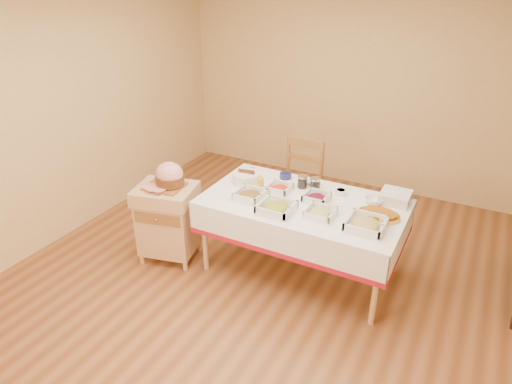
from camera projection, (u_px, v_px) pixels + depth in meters
room_shell at (259, 151)px, 3.80m from camera, size 5.00×5.00×5.00m
dining_table at (303, 216)px, 4.22m from camera, size 1.82×1.02×0.76m
butcher_cart at (168, 218)px, 4.49m from camera, size 0.65×0.58×0.79m
dining_chair at (298, 186)px, 4.95m from camera, size 0.48×0.46×1.03m
ham_on_board at (169, 177)px, 4.30m from camera, size 0.38×0.36×0.25m
serving_dish_a at (250, 195)px, 4.18m from camera, size 0.26×0.25×0.11m
serving_dish_b at (276, 208)px, 3.96m from camera, size 0.29×0.29×0.12m
serving_dish_c at (320, 213)px, 3.89m from camera, size 0.24×0.24×0.10m
serving_dish_d at (366, 224)px, 3.71m from camera, size 0.31×0.31×0.12m
serving_dish_e at (279, 188)px, 4.31m from camera, size 0.22×0.21×0.10m
serving_dish_f at (316, 197)px, 4.14m from camera, size 0.23×0.22×0.10m
small_bowl_left at (251, 171)px, 4.68m from camera, size 0.11×0.11×0.05m
small_bowl_mid at (286, 175)px, 4.58m from camera, size 0.12×0.12×0.05m
small_bowl_right at (341, 192)px, 4.25m from camera, size 0.10×0.10×0.05m
bowl_white_imported at (313, 182)px, 4.47m from camera, size 0.17×0.17×0.03m
bowl_small_imported at (374, 201)px, 4.10m from camera, size 0.18×0.18×0.05m
preserve_jar_left at (302, 182)px, 4.38m from camera, size 0.10×0.10×0.12m
preserve_jar_right at (315, 185)px, 4.32m from camera, size 0.10×0.10×0.13m
mustard_bottle at (261, 184)px, 4.30m from camera, size 0.05×0.05×0.17m
bread_basket at (246, 177)px, 4.48m from camera, size 0.28×0.28×0.12m
plate_stack at (395, 197)px, 4.12m from camera, size 0.26×0.26×0.09m
brass_platter at (379, 214)px, 3.88m from camera, size 0.36×0.26×0.05m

